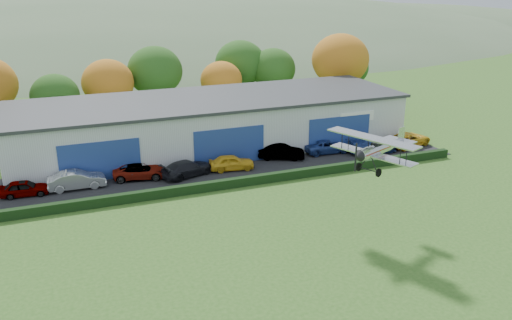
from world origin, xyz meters
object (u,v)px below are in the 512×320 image
object	(u,v)px
car_2	(140,171)
car_4	(231,162)
hangar	(211,122)
car_0	(24,188)
car_7	(372,145)
car_8	(409,139)
biplane	(379,147)
car_3	(187,168)
car_5	(281,152)
car_1	(77,180)
car_6	(327,146)

from	to	relation	value
car_2	car_4	xyz separation A→B (m)	(8.36, -0.83, 0.06)
hangar	car_0	size ratio (longest dim) A/B	10.42
car_0	hangar	bearing A→B (deg)	-63.94
car_0	car_7	distance (m)	33.04
car_8	biplane	distance (m)	22.05
car_3	car_5	distance (m)	9.92
car_8	car_1	bearing A→B (deg)	75.51
car_2	car_7	xyz separation A→B (m)	(23.46, -1.15, 0.09)
car_4	biplane	world-z (taller)	biplane
car_1	car_0	bearing A→B (deg)	91.22
car_1	car_4	distance (m)	13.80
car_4	car_2	bearing A→B (deg)	92.44
car_2	biplane	distance (m)	22.03
car_6	car_8	distance (m)	9.25
hangar	car_3	distance (m)	9.23
car_2	car_7	distance (m)	23.49
car_5	car_6	distance (m)	5.21
car_7	biplane	distance (m)	18.79
hangar	car_7	bearing A→B (deg)	-28.57
car_5	biplane	world-z (taller)	biplane
car_2	car_5	bearing A→B (deg)	-78.56
car_3	car_8	bearing A→B (deg)	-108.07
hangar	car_4	distance (m)	7.93
car_0	car_8	size ratio (longest dim) A/B	0.73
car_4	biplane	size ratio (longest dim) A/B	0.64
hangar	car_3	size ratio (longest dim) A/B	8.10
car_1	car_6	size ratio (longest dim) A/B	0.99
car_2	car_4	distance (m)	8.40
car_3	car_4	distance (m)	4.24
car_1	car_2	world-z (taller)	car_1
car_3	biplane	world-z (taller)	biplane
car_4	car_6	xyz separation A→B (m)	(10.81, 1.31, -0.05)
car_6	car_0	bearing A→B (deg)	93.77
hangar	car_2	bearing A→B (deg)	-141.85
biplane	car_5	bearing A→B (deg)	66.13
car_8	car_4	bearing A→B (deg)	76.36
car_2	car_0	bearing A→B (deg)	103.07
car_3	car_7	xyz separation A→B (m)	(19.34, -0.25, 0.03)
hangar	car_3	world-z (taller)	hangar
hangar	car_5	distance (m)	8.58
car_0	car_4	distance (m)	17.93
car_0	car_1	size ratio (longest dim) A/B	0.81
car_7	car_2	bearing A→B (deg)	91.04
car_4	car_7	xyz separation A→B (m)	(15.11, -0.32, 0.04)
car_4	car_7	world-z (taller)	car_7
car_7	biplane	xyz separation A→B (m)	(-9.70, -15.14, 5.46)
car_2	biplane	bearing A→B (deg)	-129.64
car_3	car_4	bearing A→B (deg)	-107.63
car_1	car_8	distance (m)	33.78
hangar	car_0	distance (m)	19.83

